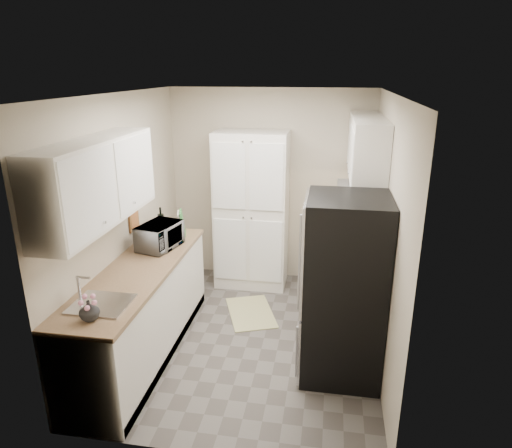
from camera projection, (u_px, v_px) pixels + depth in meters
name	position (u px, v px, depth m)	size (l,w,h in m)	color
ground	(249.00, 337.00, 4.87)	(3.20, 3.20, 0.00)	#56514C
room_shell	(246.00, 189.00, 4.34)	(2.64, 3.24, 2.52)	beige
pantry_cabinet	(252.00, 211.00, 5.81)	(0.90, 0.55, 2.00)	silver
base_cabinet_left	(142.00, 313.00, 4.48)	(0.60, 2.30, 0.88)	silver
countertop_left	(138.00, 270.00, 4.33)	(0.63, 2.33, 0.04)	#846647
base_cabinet_right	(344.00, 261.00, 5.68)	(0.60, 0.80, 0.88)	silver
countertop_right	(346.00, 226.00, 5.54)	(0.63, 0.83, 0.04)	#846647
electric_range	(344.00, 287.00, 4.93)	(0.71, 0.78, 1.13)	#B7B7BC
refrigerator	(344.00, 289.00, 4.07)	(0.70, 0.72, 1.70)	#B7B7BC
microwave	(160.00, 236.00, 4.77)	(0.48, 0.32, 0.26)	#A5A6AA
wine_bottle	(161.00, 221.00, 5.23)	(0.07, 0.07, 0.27)	black
flower_vase	(89.00, 310.00, 3.41)	(0.15, 0.15, 0.16)	white
cutting_board	(183.00, 223.00, 5.17)	(0.02, 0.22, 0.28)	green
toaster_oven	(352.00, 213.00, 5.58)	(0.33, 0.42, 0.24)	silver
fruit_basket	(354.00, 198.00, 5.52)	(0.30, 0.30, 0.13)	orange
kitchen_mat	(251.00, 312.00, 5.34)	(0.49, 0.78, 0.01)	tan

